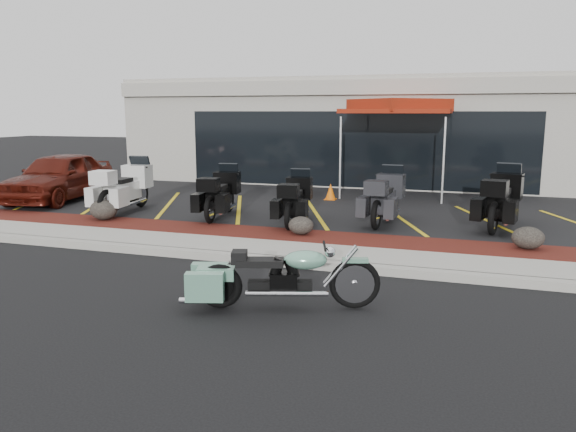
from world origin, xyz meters
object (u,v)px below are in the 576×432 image
(traffic_cone, at_px, (331,192))
(popup_canopy, at_px, (399,108))
(hero_cruiser, at_px, (355,277))
(touring_white, at_px, (140,182))
(parked_car, at_px, (59,176))

(traffic_cone, relative_size, popup_canopy, 0.13)
(popup_canopy, bearing_deg, traffic_cone, -123.04)
(hero_cruiser, height_order, traffic_cone, hero_cruiser)
(hero_cruiser, height_order, touring_white, touring_white)
(touring_white, xyz_separation_m, parked_car, (-2.98, 0.29, 0.00))
(popup_canopy, bearing_deg, touring_white, -132.44)
(touring_white, height_order, popup_canopy, popup_canopy)
(hero_cruiser, xyz_separation_m, popup_canopy, (-0.75, 10.64, 2.42))
(parked_car, xyz_separation_m, traffic_cone, (7.73, 2.66, -0.48))
(parked_car, height_order, popup_canopy, popup_canopy)
(hero_cruiser, distance_m, parked_car, 11.98)
(parked_car, distance_m, popup_canopy, 10.66)
(hero_cruiser, bearing_deg, traffic_cone, 88.92)
(touring_white, relative_size, parked_car, 0.58)
(traffic_cone, distance_m, popup_canopy, 3.53)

